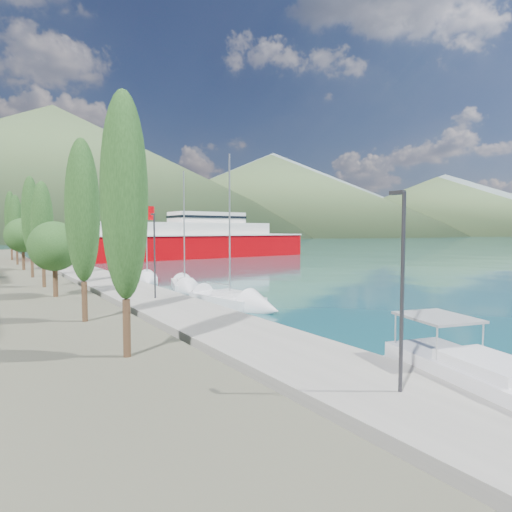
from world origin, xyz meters
TOP-DOWN VIEW (x-y plane):
  - ground at (0.00, 120.00)m, footprint 1400.00×1400.00m
  - quay at (-9.00, 26.00)m, footprint 5.00×88.00m
  - hills_far at (138.59, 618.73)m, footprint 1480.00×900.00m
  - hills_near at (98.04, 372.50)m, footprint 1010.00×520.00m
  - tree_row at (-14.76, 32.97)m, footprint 4.22×66.30m
  - lamp_posts at (-9.00, 15.16)m, footprint 0.15×47.94m
  - motor_cruiser at (-6.15, -9.52)m, footprint 4.74×9.04m
  - sailboat_near at (-3.52, 10.09)m, footprint 4.05×8.86m
  - sailboat_mid at (-3.42, 20.60)m, footprint 4.81×8.70m
  - sailboat_far at (-4.40, 28.47)m, footprint 3.93×6.83m
  - ferry at (15.90, 64.88)m, footprint 54.60×14.05m

SIDE VIEW (x-z plane):
  - ground at x=0.00m, z-range 0.00..0.00m
  - sailboat_far at x=-4.40m, z-range -4.51..5.06m
  - sailboat_mid at x=-3.42m, z-range -5.77..6.37m
  - sailboat_near at x=-3.52m, z-range -5.81..6.47m
  - quay at x=-9.00m, z-range 0.00..0.80m
  - motor_cruiser at x=-6.15m, z-range -1.07..2.13m
  - ferry at x=15.90m, z-range -2.10..8.64m
  - lamp_posts at x=-9.00m, z-range 1.05..7.11m
  - tree_row at x=-14.76m, z-range 0.28..11.68m
  - hills_near at x=98.04m, z-range -8.32..106.68m
  - hills_far at x=138.59m, z-range -12.61..167.39m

